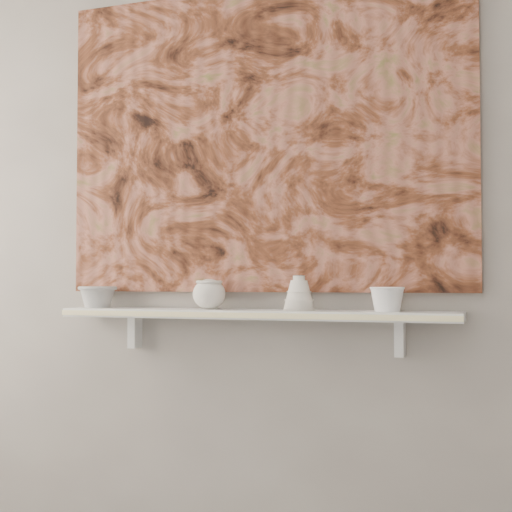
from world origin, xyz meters
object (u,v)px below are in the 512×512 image
at_px(painting, 260,138).
at_px(bowl_white, 387,299).
at_px(shelf, 253,314).
at_px(bowl_grey, 98,297).
at_px(bell_vessel, 299,293).
at_px(cup_cream, 209,294).

distance_m(painting, bowl_white, 0.74).
bearing_deg(bowl_white, shelf, 180.00).
distance_m(shelf, bowl_grey, 0.61).
height_order(shelf, painting, painting).
bearing_deg(painting, bowl_grey, -172.50).
bearing_deg(bell_vessel, bowl_grey, 180.00).
height_order(bowl_grey, bowl_white, bowl_grey).
distance_m(shelf, cup_cream, 0.18).
height_order(painting, bell_vessel, painting).
xyz_separation_m(shelf, bell_vessel, (0.16, 0.00, 0.07)).
relative_size(painting, bowl_white, 13.41).
bearing_deg(painting, shelf, -90.00).
relative_size(shelf, bell_vessel, 11.86).
bearing_deg(shelf, painting, 90.00).
xyz_separation_m(painting, bowl_white, (0.46, -0.08, -0.57)).
bearing_deg(bowl_white, bell_vessel, 180.00).
xyz_separation_m(shelf, bowl_white, (0.46, 0.00, 0.06)).
height_order(bowl_grey, cup_cream, cup_cream).
xyz_separation_m(cup_cream, bell_vessel, (0.33, 0.00, 0.01)).
bearing_deg(shelf, cup_cream, 180.00).
relative_size(painting, bowl_grey, 10.45).
relative_size(cup_cream, bowl_white, 1.03).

